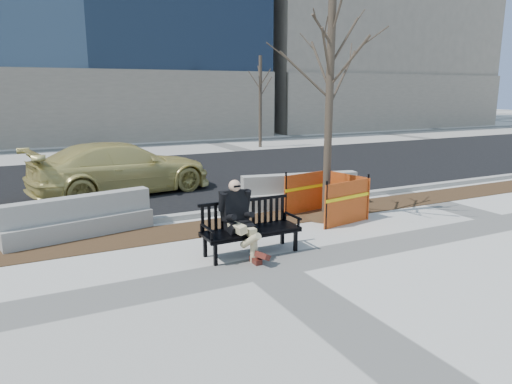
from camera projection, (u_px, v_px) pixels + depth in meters
ground at (265, 267)px, 8.00m from camera, size 120.00×120.00×0.00m
mulch_strip at (210, 227)px, 10.27m from camera, size 40.00×1.20×0.02m
asphalt_street at (143, 180)px, 15.69m from camera, size 60.00×10.40×0.01m
curb at (196, 215)px, 11.09m from camera, size 60.00×0.25×0.12m
bench at (251, 254)px, 8.64m from camera, size 1.86×0.69×0.98m
seated_man at (238, 255)px, 8.58m from camera, size 0.60×0.99×1.37m
tree_fence at (325, 218)px, 11.05m from camera, size 2.47×2.47×5.32m
sedan at (124, 194)px, 13.61m from camera, size 5.41×2.96×1.49m
jersey_barrier_left at (81, 236)px, 9.68m from camera, size 3.03×1.14×0.85m
jersey_barrier_right at (299, 207)px, 12.10m from camera, size 3.09×1.18×0.87m
far_tree_right at (260, 147)px, 24.51m from camera, size 2.18×2.18×4.96m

